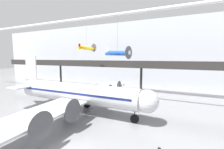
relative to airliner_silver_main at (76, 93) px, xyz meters
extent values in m
cube|color=silver|center=(6.40, 30.61, 7.47)|extent=(140.00, 3.00, 21.97)
cube|color=#2D2B28|center=(6.40, 20.24, 3.85)|extent=(110.00, 3.20, 0.90)
cube|color=#2D2B28|center=(6.40, 18.70, 4.85)|extent=(110.00, 0.12, 1.10)
cylinder|color=#2D2B28|center=(-23.85, 21.20, -0.06)|extent=(0.70, 0.70, 6.92)
cylinder|color=#2D2B28|center=(6.40, 21.20, -0.06)|extent=(0.70, 0.70, 6.92)
cylinder|color=silver|center=(6.40, 6.94, 14.61)|extent=(120.00, 0.60, 0.60)
cylinder|color=silver|center=(0.12, 0.00, 0.06)|extent=(22.86, 3.78, 3.43)
sphere|color=silver|center=(12.52, 0.19, 0.06)|extent=(3.36, 3.36, 3.36)
cone|color=silver|center=(-12.45, -0.19, 0.32)|extent=(4.51, 3.22, 3.15)
cube|color=navy|center=(0.12, 0.00, 0.40)|extent=(21.27, 3.82, 0.31)
cube|color=silver|center=(0.78, 9.02, -0.71)|extent=(5.53, 14.67, 0.28)
cube|color=silver|center=(1.05, -8.99, -0.71)|extent=(5.53, 14.67, 0.28)
cylinder|color=silver|center=(2.42, 5.84, -0.66)|extent=(2.68, 1.69, 1.65)
cylinder|color=#4C4C51|center=(3.88, 5.86, -0.66)|extent=(0.11, 3.13, 3.13)
cylinder|color=silver|center=(2.34, 10.80, -0.66)|extent=(2.68, 1.69, 1.65)
cylinder|color=#4C4C51|center=(3.80, 10.82, -0.66)|extent=(0.11, 3.13, 3.13)
cylinder|color=silver|center=(2.60, -5.76, -0.66)|extent=(2.68, 1.69, 1.65)
cylinder|color=#4C4C51|center=(4.05, -5.74, -0.66)|extent=(0.11, 3.13, 3.13)
cylinder|color=silver|center=(2.67, -10.72, -0.66)|extent=(2.68, 1.69, 1.65)
cylinder|color=#4C4C51|center=(4.13, -10.70, -0.66)|extent=(0.11, 3.13, 3.13)
cube|color=silver|center=(-11.08, -0.17, 4.17)|extent=(2.92, 0.24, 4.80)
cube|color=silver|center=(-10.74, -0.16, 0.75)|extent=(3.05, 8.96, 0.20)
cylinder|color=#4C4C51|center=(10.73, 0.16, -2.26)|extent=(0.20, 0.20, 1.21)
cylinder|color=black|center=(10.73, 0.16, -2.87)|extent=(1.31, 0.40, 1.30)
cylinder|color=#4C4C51|center=(0.34, 2.75, -2.26)|extent=(0.20, 0.20, 1.21)
cylinder|color=black|center=(0.34, 2.75, -2.87)|extent=(1.31, 0.40, 1.30)
cylinder|color=#4C4C51|center=(0.43, -2.74, -2.26)|extent=(0.20, 0.20, 1.21)
cylinder|color=black|center=(0.43, -2.74, -2.87)|extent=(1.31, 0.40, 1.30)
cylinder|color=#1E4CAD|center=(6.28, 3.98, 7.05)|extent=(4.24, 1.75, 0.95)
cone|color=white|center=(8.39, 3.50, 7.10)|extent=(0.84, 0.90, 0.77)
cylinder|color=#4C4C51|center=(8.54, 3.47, 7.11)|extent=(0.53, 2.18, 2.23)
cone|color=#1E4CAD|center=(4.32, 4.42, 7.01)|extent=(1.26, 0.96, 0.75)
cube|color=#1E4CAD|center=(6.53, 3.92, 6.80)|extent=(2.36, 6.31, 0.10)
cube|color=white|center=(4.07, 4.48, 7.57)|extent=(0.50, 0.17, 1.03)
cube|color=white|center=(4.07, 4.48, 7.05)|extent=(0.98, 2.28, 0.06)
cylinder|color=slate|center=(6.28, 3.98, 10.86)|extent=(0.04, 0.04, 6.75)
cylinder|color=yellow|center=(-6.74, 13.49, 8.80)|extent=(2.28, 4.31, 1.25)
cone|color=red|center=(-5.98, 15.56, 9.00)|extent=(0.98, 0.92, 0.78)
cylinder|color=#4C4C51|center=(-5.93, 15.70, 9.01)|extent=(2.14, 0.81, 2.27)
cone|color=yellow|center=(-7.44, 11.56, 8.61)|extent=(1.10, 1.37, 0.84)
cube|color=yellow|center=(-6.65, 13.73, 8.54)|extent=(6.32, 3.14, 0.10)
cube|color=red|center=(-7.53, 11.32, 9.32)|extent=(0.23, 0.50, 1.05)
cube|color=red|center=(-7.53, 11.32, 8.80)|extent=(2.30, 1.26, 0.06)
cylinder|color=slate|center=(-6.74, 13.49, 11.77)|extent=(0.04, 0.04, 5.08)
camera|label=1|loc=(16.75, -20.81, 6.31)|focal=24.00mm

